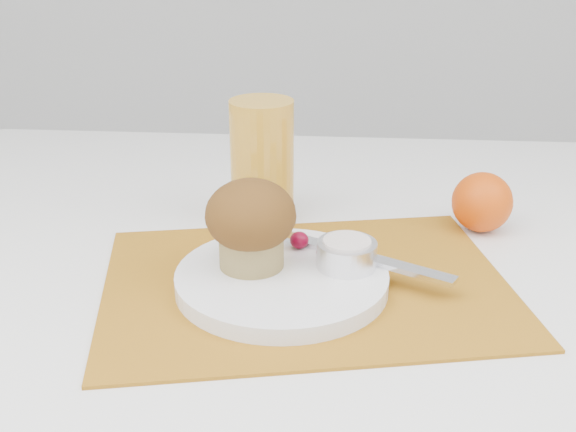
# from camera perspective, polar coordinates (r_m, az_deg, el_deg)

# --- Properties ---
(placemat) EXTENTS (0.48, 0.39, 0.00)m
(placemat) POSITION_cam_1_polar(r_m,az_deg,el_deg) (0.76, 1.44, -5.40)
(placemat) COLOR #A36616
(placemat) RESTS_ON table
(plate) EXTENTS (0.23, 0.23, 0.02)m
(plate) POSITION_cam_1_polar(r_m,az_deg,el_deg) (0.75, -0.50, -5.05)
(plate) COLOR white
(plate) RESTS_ON placemat
(ramekin) EXTENTS (0.07, 0.07, 0.03)m
(ramekin) POSITION_cam_1_polar(r_m,az_deg,el_deg) (0.75, 4.66, -3.04)
(ramekin) COLOR silver
(ramekin) RESTS_ON plate
(cream) EXTENTS (0.06, 0.06, 0.01)m
(cream) POSITION_cam_1_polar(r_m,az_deg,el_deg) (0.75, 4.69, -2.11)
(cream) COLOR silver
(cream) RESTS_ON ramekin
(raspberry_near) EXTENTS (0.02, 0.02, 0.02)m
(raspberry_near) POSITION_cam_1_polar(r_m,az_deg,el_deg) (0.79, 0.90, -1.92)
(raspberry_near) COLOR #540215
(raspberry_near) RESTS_ON plate
(raspberry_far) EXTENTS (0.02, 0.02, 0.02)m
(raspberry_far) POSITION_cam_1_polar(r_m,az_deg,el_deg) (0.77, 2.95, -2.89)
(raspberry_far) COLOR #4F020D
(raspberry_far) RESTS_ON plate
(butter_knife) EXTENTS (0.20, 0.12, 0.01)m
(butter_knife) POSITION_cam_1_polar(r_m,az_deg,el_deg) (0.78, 5.45, -3.10)
(butter_knife) COLOR silver
(butter_knife) RESTS_ON plate
(orange) EXTENTS (0.07, 0.07, 0.07)m
(orange) POSITION_cam_1_polar(r_m,az_deg,el_deg) (0.91, 15.08, 1.07)
(orange) COLOR #E44E08
(orange) RESTS_ON table
(juice_glass) EXTENTS (0.10, 0.10, 0.16)m
(juice_glass) POSITION_cam_1_polar(r_m,az_deg,el_deg) (0.89, -2.05, 4.21)
(juice_glass) COLOR gold
(juice_glass) RESTS_ON table
(muffin) EXTENTS (0.09, 0.09, 0.09)m
(muffin) POSITION_cam_1_polar(r_m,az_deg,el_deg) (0.74, -2.96, -0.48)
(muffin) COLOR #9D864C
(muffin) RESTS_ON plate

